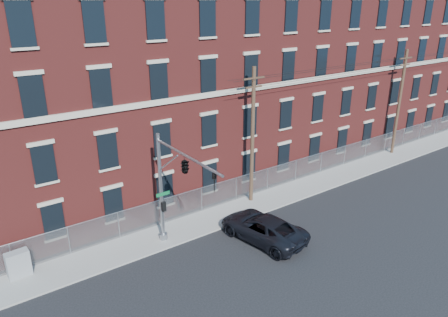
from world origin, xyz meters
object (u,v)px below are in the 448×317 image
object	(u,v)px
utility_pole_near	(253,134)
pickup_truck	(263,228)
traffic_signal_mast	(179,174)
utility_cabinet	(18,264)

from	to	relation	value
utility_pole_near	pickup_truck	size ratio (longest dim) A/B	1.71
traffic_signal_mast	utility_cabinet	world-z (taller)	traffic_signal_mast
pickup_truck	utility_cabinet	size ratio (longest dim) A/B	3.90
utility_pole_near	pickup_truck	world-z (taller)	utility_pole_near
utility_pole_near	pickup_truck	distance (m)	7.03
traffic_signal_mast	utility_pole_near	bearing A→B (deg)	23.14
utility_pole_near	utility_cabinet	size ratio (longest dim) A/B	6.66
traffic_signal_mast	utility_pole_near	size ratio (longest dim) A/B	0.70
traffic_signal_mast	utility_pole_near	xyz separation A→B (m)	(8.00, 3.42, -0.05)
utility_pole_near	utility_cabinet	distance (m)	16.79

